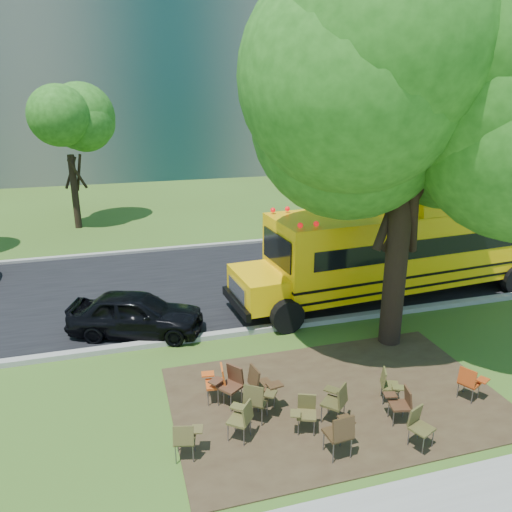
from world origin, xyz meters
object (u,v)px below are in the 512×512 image
object	(u,v)px
chair_7	(470,381)
chair_8	(217,380)
chair_4	(341,431)
chair_6	(402,401)
chair_2	(242,416)
chair_5	(419,424)
black_car	(136,314)
chair_9	(230,382)
chair_12	(389,383)
chair_11	(337,399)
chair_0	(186,437)
chair_3	(305,410)
chair_1	(257,398)
school_bus	(423,244)
chair_10	(261,383)
main_tree	(410,117)

from	to	relation	value
chair_7	chair_8	xyz separation A→B (m)	(-5.16, 1.48, 0.03)
chair_4	chair_6	distance (m)	1.71
chair_2	chair_5	bearing A→B (deg)	-71.56
black_car	chair_9	bearing A→B (deg)	-136.96
chair_6	chair_7	xyz separation A→B (m)	(1.79, 0.24, 0.01)
chair_4	chair_12	xyz separation A→B (m)	(1.69, 1.25, -0.09)
chair_11	black_car	bearing A→B (deg)	82.79
chair_4	chair_5	bearing A→B (deg)	-10.07
chair_0	chair_12	xyz separation A→B (m)	(4.37, 0.54, -0.01)
chair_3	chair_11	distance (m)	0.69
chair_1	chair_5	xyz separation A→B (m)	(2.67, -1.54, -0.06)
school_bus	black_car	bearing A→B (deg)	179.03
chair_8	black_car	xyz separation A→B (m)	(-1.46, 3.64, 0.09)
chair_0	chair_10	distance (m)	2.07
school_bus	black_car	distance (m)	9.20
chair_2	chair_11	distance (m)	1.92
main_tree	chair_1	size ratio (longest dim) A/B	10.51
chair_8	chair_12	bearing A→B (deg)	-100.03
chair_9	chair_5	bearing A→B (deg)	-163.43
chair_9	chair_6	bearing A→B (deg)	-152.79
chair_12	chair_6	bearing A→B (deg)	14.59
chair_5	chair_12	xyz separation A→B (m)	(0.18, 1.39, -0.02)
chair_9	chair_11	size ratio (longest dim) A/B	1.02
chair_5	chair_11	size ratio (longest dim) A/B	0.91
main_tree	chair_6	xyz separation A→B (m)	(-1.55, -3.06, -5.28)
chair_5	chair_6	bearing A→B (deg)	-119.67
school_bus	chair_10	distance (m)	8.36
chair_1	chair_3	world-z (taller)	chair_1
main_tree	chair_9	world-z (taller)	main_tree
chair_3	chair_9	world-z (taller)	chair_9
chair_1	chair_8	size ratio (longest dim) A/B	1.06
main_tree	chair_8	bearing A→B (deg)	-164.79
chair_5	chair_11	bearing A→B (deg)	-65.84
chair_7	chair_11	size ratio (longest dim) A/B	0.92
main_tree	black_car	distance (m)	8.51
chair_10	chair_12	world-z (taller)	chair_10
chair_2	main_tree	bearing A→B (deg)	-22.16
chair_1	chair_4	size ratio (longest dim) A/B	0.97
chair_2	chair_11	xyz separation A→B (m)	(1.92, -0.03, 0.03)
chair_5	chair_10	bearing A→B (deg)	-61.73
chair_5	black_car	bearing A→B (deg)	-75.03
chair_1	main_tree	bearing A→B (deg)	62.48
chair_1	school_bus	bearing A→B (deg)	70.81
chair_2	black_car	world-z (taller)	black_car
chair_6	chair_9	bearing A→B (deg)	76.87
chair_6	black_car	size ratio (longest dim) A/B	0.22
black_car	main_tree	bearing A→B (deg)	-90.75
chair_9	chair_12	distance (m)	3.34
main_tree	chair_11	size ratio (longest dim) A/B	10.73
chair_2	chair_12	xyz separation A→B (m)	(3.26, 0.28, -0.04)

